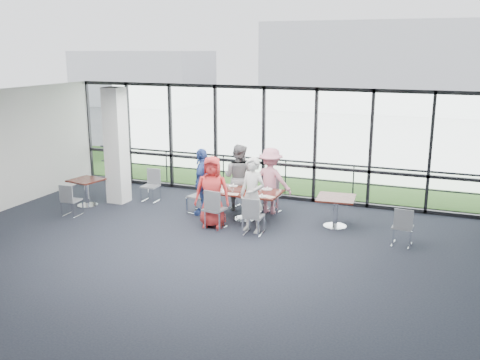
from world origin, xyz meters
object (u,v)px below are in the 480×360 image
(diner_near_left, at_px, (212,192))
(chair_spare_la, at_px, (72,200))
(diner_near_right, at_px, (252,195))
(chair_spare_lb, at_px, (150,186))
(chair_main_fr, at_px, (271,195))
(chair_main_nr, at_px, (254,216))
(chair_spare_r, at_px, (403,227))
(side_table_left, at_px, (86,184))
(side_table_right, at_px, (336,202))
(chair_main_end, at_px, (198,196))
(diner_far_right, at_px, (271,181))
(structural_column, at_px, (116,146))
(diner_end, at_px, (203,182))
(main_table, at_px, (244,196))
(chair_main_nl, at_px, (215,209))
(chair_main_fl, at_px, (242,191))
(diner_far_left, at_px, (239,177))

(diner_near_left, relative_size, chair_spare_la, 2.10)
(diner_near_right, relative_size, chair_spare_lb, 2.00)
(diner_near_right, distance_m, chair_main_fr, 1.65)
(chair_spare_lb, bearing_deg, chair_main_nr, 155.90)
(chair_main_nr, relative_size, chair_spare_r, 1.02)
(side_table_left, distance_m, diner_near_right, 4.95)
(side_table_right, distance_m, chair_spare_la, 6.70)
(side_table_left, xyz_separation_m, chair_main_end, (3.13, 0.54, -0.17))
(diner_far_right, distance_m, chair_main_nr, 1.80)
(structural_column, bearing_deg, diner_end, -3.64)
(main_table, relative_size, chair_main_nl, 1.92)
(structural_column, xyz_separation_m, main_table, (3.87, -0.23, -0.98))
(chair_main_nl, xyz_separation_m, chair_spare_lb, (-2.62, 1.45, -0.03))
(side_table_right, distance_m, diner_end, 3.44)
(main_table, bearing_deg, side_table_left, -173.55)
(main_table, bearing_deg, diner_near_left, -124.04)
(chair_main_nr, height_order, chair_spare_lb, chair_spare_lb)
(structural_column, distance_m, chair_main_nl, 3.79)
(chair_main_end, bearing_deg, main_table, 98.18)
(diner_end, bearing_deg, chair_main_nr, 51.68)
(chair_main_nl, height_order, chair_spare_lb, chair_main_nl)
(structural_column, bearing_deg, chair_spare_la, -103.60)
(diner_far_right, relative_size, chair_spare_r, 2.02)
(chair_main_fl, bearing_deg, chair_spare_r, 173.36)
(chair_main_nr, distance_m, chair_main_end, 2.18)
(chair_spare_la, bearing_deg, structural_column, 73.35)
(diner_far_right, height_order, chair_spare_lb, diner_far_right)
(diner_near_left, bearing_deg, chair_main_end, 119.04)
(diner_near_left, height_order, diner_far_right, diner_near_left)
(chair_spare_lb, bearing_deg, structural_column, 20.49)
(diner_far_left, xyz_separation_m, chair_spare_lb, (-2.60, -0.18, -0.44))
(diner_end, xyz_separation_m, chair_spare_la, (-3.07, -1.39, -0.46))
(diner_end, relative_size, chair_spare_la, 2.11)
(diner_near_left, height_order, diner_near_right, diner_near_right)
(diner_near_left, bearing_deg, diner_near_right, -13.25)
(chair_main_nl, distance_m, chair_spare_r, 4.31)
(main_table, xyz_separation_m, diner_far_left, (-0.45, 0.74, 0.27))
(structural_column, distance_m, chair_main_end, 2.80)
(chair_main_nr, distance_m, chair_spare_lb, 3.94)
(structural_column, distance_m, chair_spare_la, 2.00)
(diner_near_left, bearing_deg, main_table, 41.52)
(side_table_right, bearing_deg, chair_main_nl, -156.52)
(side_table_right, xyz_separation_m, diner_near_left, (-2.78, -1.04, 0.23))
(structural_column, xyz_separation_m, chair_main_fr, (4.29, 0.61, -1.14))
(diner_near_left, relative_size, chair_main_nl, 1.82)
(side_table_right, height_order, chair_main_nl, chair_main_nl)
(chair_main_fl, relative_size, chair_spare_lb, 1.08)
(diner_near_right, distance_m, chair_main_end, 2.05)
(side_table_right, relative_size, chair_spare_r, 1.11)
(chair_main_fr, distance_m, chair_spare_lb, 3.48)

